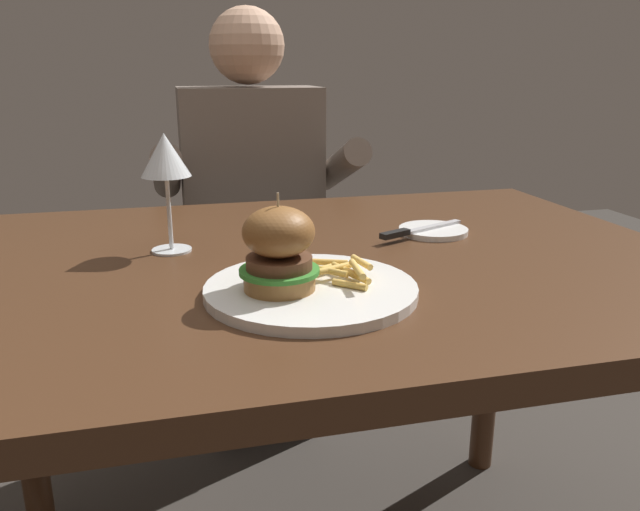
% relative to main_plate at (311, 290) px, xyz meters
% --- Properties ---
extents(dining_table, '(1.22, 0.87, 0.74)m').
position_rel_main_plate_xyz_m(dining_table, '(0.05, 0.17, -0.10)').
color(dining_table, '#472B19').
rests_on(dining_table, ground).
extents(main_plate, '(0.28, 0.28, 0.01)m').
position_rel_main_plate_xyz_m(main_plate, '(0.00, 0.00, 0.00)').
color(main_plate, white).
rests_on(main_plate, dining_table).
extents(burger_sandwich, '(0.10, 0.10, 0.13)m').
position_rel_main_plate_xyz_m(burger_sandwich, '(-0.04, -0.01, 0.06)').
color(burger_sandwich, '#9E6B38').
rests_on(burger_sandwich, main_plate).
extents(fries_pile, '(0.10, 0.11, 0.03)m').
position_rel_main_plate_xyz_m(fries_pile, '(0.05, 0.01, 0.02)').
color(fries_pile, '#E0B251').
rests_on(fries_pile, main_plate).
extents(wine_glass, '(0.08, 0.08, 0.19)m').
position_rel_main_plate_xyz_m(wine_glass, '(-0.17, 0.25, 0.14)').
color(wine_glass, silver).
rests_on(wine_glass, dining_table).
extents(bread_plate, '(0.12, 0.12, 0.01)m').
position_rel_main_plate_xyz_m(bread_plate, '(0.29, 0.25, -0.00)').
color(bread_plate, white).
rests_on(bread_plate, dining_table).
extents(table_knife, '(0.18, 0.09, 0.01)m').
position_rel_main_plate_xyz_m(table_knife, '(0.24, 0.23, 0.01)').
color(table_knife, silver).
rests_on(table_knife, bread_plate).
extents(diner_person, '(0.51, 0.36, 1.18)m').
position_rel_main_plate_xyz_m(diner_person, '(0.05, 0.88, -0.18)').
color(diner_person, '#282833').
rests_on(diner_person, ground).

